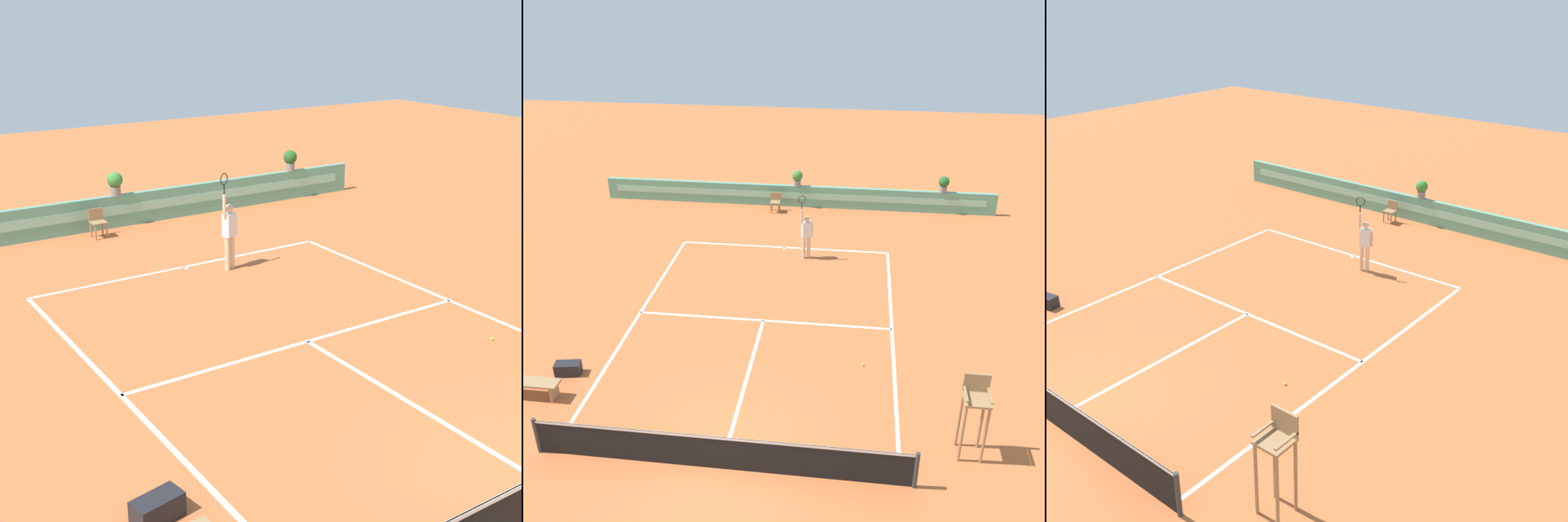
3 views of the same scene
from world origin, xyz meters
TOP-DOWN VIEW (x-y plane):
  - ground_plane at (0.00, 6.00)m, footprint 60.00×60.00m
  - court_lines at (0.00, 6.72)m, footprint 8.32×11.94m
  - back_wall_barrier at (0.00, 16.39)m, footprint 18.00×0.21m
  - ball_kid_chair at (-0.87, 15.66)m, footprint 0.44×0.44m
  - gear_bag at (-5.04, 2.97)m, footprint 0.75×0.48m
  - tennis_player at (0.94, 11.10)m, footprint 0.58×0.34m
  - tennis_ball_near_baseline at (3.22, 4.37)m, footprint 0.07×0.07m
  - potted_plant_centre at (0.04, 16.39)m, footprint 0.48×0.48m
  - potted_plant_far_right at (6.59, 16.39)m, footprint 0.48×0.48m

SIDE VIEW (x-z plane):
  - ground_plane at x=0.00m, z-range 0.00..0.00m
  - court_lines at x=0.00m, z-range 0.00..0.01m
  - tennis_ball_near_baseline at x=3.22m, z-range 0.00..0.07m
  - gear_bag at x=-5.04m, z-range 0.00..0.36m
  - ball_kid_chair at x=-0.87m, z-range 0.05..0.90m
  - back_wall_barrier at x=0.00m, z-range 0.00..1.00m
  - tennis_player at x=0.94m, z-range -0.24..2.34m
  - potted_plant_centre at x=0.04m, z-range 1.05..1.78m
  - potted_plant_far_right at x=6.59m, z-range 1.05..1.78m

